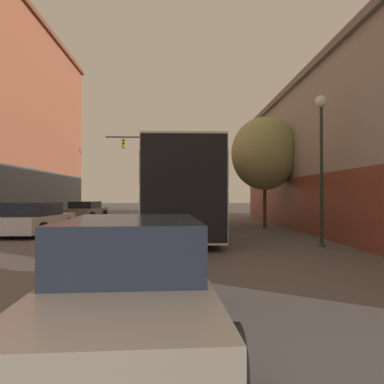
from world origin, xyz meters
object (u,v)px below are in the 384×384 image
(traffic_signal_gantry, at_px, (190,155))
(street_tree_near, at_px, (265,154))
(parked_car_left_mid, at_px, (86,211))
(street_lamp, at_px, (321,147))
(bus, at_px, (182,189))
(hatchback_foreground, at_px, (131,282))
(parked_car_left_near, at_px, (34,219))

(traffic_signal_gantry, relative_size, street_tree_near, 1.74)
(street_tree_near, bearing_deg, parked_car_left_mid, 147.31)
(parked_car_left_mid, distance_m, street_lamp, 17.77)
(bus, distance_m, traffic_signal_gantry, 13.53)
(street_lamp, bearing_deg, parked_car_left_mid, 128.10)
(hatchback_foreground, distance_m, parked_car_left_near, 12.87)
(parked_car_left_near, bearing_deg, hatchback_foreground, -150.69)
(bus, relative_size, traffic_signal_gantry, 1.32)
(parked_car_left_near, bearing_deg, traffic_signal_gantry, -22.25)
(street_lamp, bearing_deg, street_tree_near, 91.68)
(parked_car_left_near, bearing_deg, bus, -76.36)
(bus, height_order, parked_car_left_near, bus)
(street_lamp, bearing_deg, bus, 130.04)
(parked_car_left_near, height_order, traffic_signal_gantry, traffic_signal_gantry)
(bus, xyz_separation_m, parked_car_left_near, (-6.25, -1.07, -1.31))
(parked_car_left_near, relative_size, parked_car_left_mid, 1.11)
(street_tree_near, bearing_deg, bus, -157.29)
(parked_car_left_mid, height_order, street_lamp, street_lamp)
(hatchback_foreground, xyz_separation_m, parked_car_left_mid, (-5.71, 21.29, -0.05))
(street_lamp, xyz_separation_m, street_tree_near, (-0.21, 7.01, 0.57))
(hatchback_foreground, relative_size, parked_car_left_near, 0.94)
(traffic_signal_gantry, bearing_deg, hatchback_foreground, -93.28)
(traffic_signal_gantry, height_order, street_tree_near, traffic_signal_gantry)
(bus, distance_m, parked_car_left_mid, 10.82)
(street_lamp, bearing_deg, hatchback_foreground, -124.60)
(traffic_signal_gantry, bearing_deg, parked_car_left_near, -116.16)
(parked_car_left_near, distance_m, parked_car_left_mid, 9.66)
(hatchback_foreground, bearing_deg, street_tree_near, -21.38)
(parked_car_left_near, height_order, street_tree_near, street_tree_near)
(parked_car_left_mid, xyz_separation_m, traffic_signal_gantry, (7.19, 4.60, 4.30))
(bus, height_order, parked_car_left_mid, bus)
(traffic_signal_gantry, distance_m, street_tree_near, 11.99)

